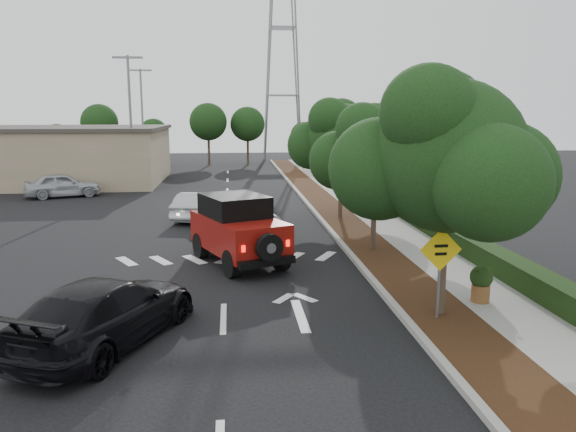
{
  "coord_description": "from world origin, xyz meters",
  "views": [
    {
      "loc": [
        0.26,
        -13.85,
        5.25
      ],
      "look_at": [
        1.99,
        3.0,
        2.1
      ],
      "focal_mm": 35.0,
      "sensor_mm": 36.0,
      "label": 1
    }
  ],
  "objects": [
    {
      "name": "street_tree_far",
      "position": [
        5.6,
        13.0,
        0.0
      ],
      "size": [
        3.4,
        3.4,
        5.62
      ],
      "primitive_type": null,
      "color": "black",
      "rests_on": "ground"
    },
    {
      "name": "silver_suv_ahead",
      "position": [
        0.5,
        10.15,
        0.83
      ],
      "size": [
        3.94,
        6.4,
        1.66
      ],
      "primitive_type": "imported",
      "rotation": [
        0.0,
        0.0,
        0.21
      ],
      "color": "#9D9FA4",
      "rests_on": "ground"
    },
    {
      "name": "sidewalk",
      "position": [
        7.5,
        12.0,
        0.06
      ],
      "size": [
        2.0,
        70.0,
        0.12
      ],
      "primitive_type": "cube",
      "color": "gray",
      "rests_on": "ground"
    },
    {
      "name": "terracotta_planter",
      "position": [
        7.01,
        0.26,
        0.73
      ],
      "size": [
        0.62,
        0.62,
        1.08
      ],
      "rotation": [
        0.0,
        0.0,
        -0.09
      ],
      "color": "brown",
      "rests_on": "ground"
    },
    {
      "name": "commercial_building",
      "position": [
        -16.0,
        30.0,
        2.0
      ],
      "size": [
        22.0,
        12.0,
        4.0
      ],
      "primitive_type": "cube",
      "color": "gray",
      "rests_on": "ground"
    },
    {
      "name": "curb",
      "position": [
        4.6,
        12.0,
        0.07
      ],
      "size": [
        0.2,
        70.0,
        0.15
      ],
      "primitive_type": "cube",
      "color": "#9E9B93",
      "rests_on": "ground"
    },
    {
      "name": "silver_sedan_oncoming",
      "position": [
        -1.46,
        13.86,
        0.68
      ],
      "size": [
        2.33,
        4.34,
        1.36
      ],
      "primitive_type": "imported",
      "rotation": [
        0.0,
        0.0,
        2.91
      ],
      "color": "#B3B7BC",
      "rests_on": "ground"
    },
    {
      "name": "light_pole_b",
      "position": [
        -7.5,
        38.0,
        0.0
      ],
      "size": [
        2.0,
        0.22,
        9.0
      ],
      "primitive_type": null,
      "color": "slate",
      "rests_on": "ground"
    },
    {
      "name": "speed_hump_sign",
      "position": [
        5.4,
        -0.81,
        1.6
      ],
      "size": [
        1.09,
        0.1,
        2.31
      ],
      "rotation": [
        0.0,
        0.0,
        0.03
      ],
      "color": "slate",
      "rests_on": "ground"
    },
    {
      "name": "light_pole_a",
      "position": [
        -6.5,
        26.0,
        0.0
      ],
      "size": [
        2.0,
        0.22,
        9.0
      ],
      "primitive_type": null,
      "color": "slate",
      "rests_on": "ground"
    },
    {
      "name": "parked_suv",
      "position": [
        -10.2,
        22.12,
        0.76
      ],
      "size": [
        4.83,
        3.21,
        1.53
      ],
      "primitive_type": "imported",
      "rotation": [
        0.0,
        0.0,
        1.92
      ],
      "color": "#B1B3BA",
      "rests_on": "ground"
    },
    {
      "name": "transmission_tower",
      "position": [
        6.0,
        48.0,
        0.0
      ],
      "size": [
        7.0,
        4.0,
        28.0
      ],
      "primitive_type": null,
      "color": "slate",
      "rests_on": "ground"
    },
    {
      "name": "ground",
      "position": [
        0.0,
        0.0,
        0.0
      ],
      "size": [
        120.0,
        120.0,
        0.0
      ],
      "primitive_type": "plane",
      "color": "black",
      "rests_on": "ground"
    },
    {
      "name": "hedge",
      "position": [
        8.9,
        12.0,
        0.4
      ],
      "size": [
        0.8,
        70.0,
        0.8
      ],
      "primitive_type": "cube",
      "color": "black",
      "rests_on": "ground"
    },
    {
      "name": "red_jeep",
      "position": [
        0.41,
        5.52,
        1.21
      ],
      "size": [
        3.56,
        4.89,
        2.39
      ],
      "rotation": [
        0.0,
        0.0,
        0.4
      ],
      "color": "black",
      "rests_on": "ground"
    },
    {
      "name": "street_tree_mid",
      "position": [
        5.6,
        6.5,
        0.0
      ],
      "size": [
        3.2,
        3.2,
        5.32
      ],
      "primitive_type": null,
      "color": "black",
      "rests_on": "ground"
    },
    {
      "name": "planting_strip",
      "position": [
        5.6,
        12.0,
        0.06
      ],
      "size": [
        1.8,
        70.0,
        0.12
      ],
      "primitive_type": "cube",
      "color": "black",
      "rests_on": "ground"
    },
    {
      "name": "black_suv_oncoming",
      "position": [
        -2.63,
        -1.34,
        0.77
      ],
      "size": [
        4.16,
        5.75,
        1.55
      ],
      "primitive_type": "imported",
      "rotation": [
        0.0,
        0.0,
        2.72
      ],
      "color": "black",
      "rests_on": "ground"
    },
    {
      "name": "street_tree_near",
      "position": [
        5.6,
        -0.5,
        0.0
      ],
      "size": [
        3.8,
        3.8,
        5.92
      ],
      "primitive_type": null,
      "color": "black",
      "rests_on": "ground"
    }
  ]
}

